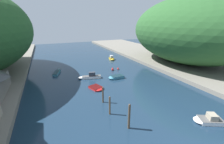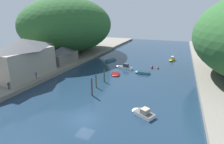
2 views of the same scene
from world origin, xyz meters
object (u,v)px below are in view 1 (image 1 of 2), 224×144
boat_yellow_tender (208,120)px  boat_open_rowboat (89,77)px  boat_red_skiff (112,58)px  channel_buoy_far (113,69)px  boat_small_dinghy (57,72)px  boat_moored_right (116,77)px  channel_buoy_near (118,69)px  boat_cabin_cruiser (97,88)px

boat_yellow_tender → boat_open_rowboat: 25.36m
boat_red_skiff → channel_buoy_far: (-4.87, -11.60, -0.07)m
boat_small_dinghy → boat_red_skiff: 20.86m
boat_moored_right → boat_small_dinghy: (-12.80, 10.12, -0.04)m
boat_open_rowboat → boat_yellow_tender: bearing=-142.6°
boat_moored_right → channel_buoy_far: size_ratio=3.74×
channel_buoy_near → boat_red_skiff: bearing=74.8°
boat_moored_right → boat_yellow_tender: size_ratio=0.91×
boat_small_dinghy → channel_buoy_far: 15.24m
boat_yellow_tender → channel_buoy_far: 26.56m
boat_yellow_tender → boat_cabin_cruiser: 19.77m
boat_small_dinghy → boat_red_skiff: size_ratio=1.40×
boat_small_dinghy → boat_red_skiff: boat_red_skiff is taller
boat_yellow_tender → channel_buoy_near: bearing=29.2°
boat_yellow_tender → boat_open_rowboat: bearing=51.5°
boat_yellow_tender → boat_moored_right: bearing=39.6°
boat_small_dinghy → channel_buoy_near: channel_buoy_near is taller
boat_small_dinghy → channel_buoy_far: size_ratio=5.25×
boat_red_skiff → channel_buoy_near: (-3.15, -11.61, -0.17)m
boat_cabin_cruiser → boat_red_skiff: bearing=-139.7°
boat_small_dinghy → boat_open_rowboat: bearing=-29.5°
boat_moored_right → boat_yellow_tender: boat_yellow_tender is taller
channel_buoy_near → boat_small_dinghy: bearing=165.5°
boat_moored_right → boat_yellow_tender: (4.55, -20.53, 0.08)m
boat_small_dinghy → boat_cabin_cruiser: size_ratio=1.48×
boat_cabin_cruiser → boat_open_rowboat: boat_open_rowboat is taller
boat_red_skiff → boat_yellow_tender: boat_red_skiff is taller
boat_yellow_tender → channel_buoy_far: boat_yellow_tender is taller
boat_yellow_tender → boat_cabin_cruiser: size_ratio=1.16×
channel_buoy_near → boat_cabin_cruiser: bearing=-134.8°
boat_open_rowboat → channel_buoy_near: 10.05m
boat_open_rowboat → channel_buoy_far: size_ratio=5.59×
boat_open_rowboat → channel_buoy_near: size_ratio=7.33×
boat_small_dinghy → boat_cabin_cruiser: 15.52m
boat_red_skiff → boat_cabin_cruiser: (-12.89, -21.41, -0.27)m
boat_cabin_cruiser → channel_buoy_far: bearing=-147.9°
boat_yellow_tender → boat_cabin_cruiser: (-10.72, 16.62, -0.20)m
boat_small_dinghy → boat_open_rowboat: (6.88, -7.55, 0.19)m
channel_buoy_near → channel_buoy_far: 1.72m
boat_moored_right → boat_small_dinghy: bearing=50.3°
boat_red_skiff → boat_open_rowboat: bearing=59.8°
boat_small_dinghy → boat_cabin_cruiser: boat_small_dinghy is taller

